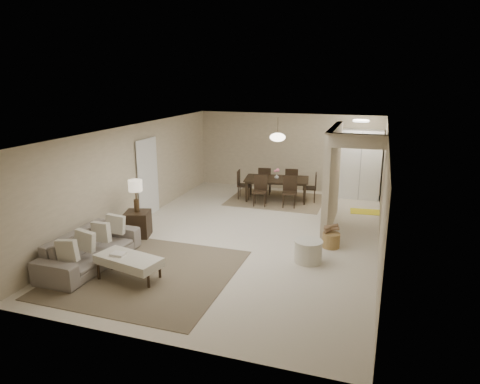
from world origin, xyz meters
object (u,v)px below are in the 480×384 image
(wicker_basket, at_px, (331,240))
(side_table, at_px, (138,224))
(sofa, at_px, (90,249))
(pantry_cabinet, at_px, (361,164))
(round_pouf, at_px, (308,251))
(dining_table, at_px, (276,189))
(ottoman_bench, at_px, (129,261))

(wicker_basket, bearing_deg, side_table, -170.62)
(sofa, xyz_separation_m, side_table, (0.05, 1.69, -0.03))
(wicker_basket, bearing_deg, sofa, -151.52)
(pantry_cabinet, distance_m, sofa, 8.31)
(round_pouf, distance_m, dining_table, 4.49)
(side_table, height_order, wicker_basket, side_table)
(pantry_cabinet, bearing_deg, wicker_basket, -94.62)
(dining_table, bearing_deg, round_pouf, -76.89)
(pantry_cabinet, relative_size, dining_table, 1.11)
(side_table, height_order, round_pouf, side_table)
(wicker_basket, relative_size, dining_table, 0.20)
(side_table, bearing_deg, sofa, -91.70)
(round_pouf, xyz_separation_m, wicker_basket, (0.36, 0.91, -0.06))
(ottoman_bench, height_order, round_pouf, round_pouf)
(pantry_cabinet, bearing_deg, dining_table, -155.54)
(ottoman_bench, distance_m, side_table, 2.23)
(side_table, xyz_separation_m, round_pouf, (4.04, -0.18, -0.08))
(wicker_basket, height_order, dining_table, dining_table)
(wicker_basket, bearing_deg, pantry_cabinet, 85.38)
(round_pouf, distance_m, wicker_basket, 0.98)
(ottoman_bench, xyz_separation_m, wicker_basket, (3.39, 2.71, -0.20))
(ottoman_bench, relative_size, side_table, 2.23)
(wicker_basket, distance_m, dining_table, 3.83)
(sofa, relative_size, wicker_basket, 5.99)
(side_table, bearing_deg, wicker_basket, 9.38)
(ottoman_bench, bearing_deg, round_pouf, 42.66)
(side_table, distance_m, dining_table, 4.64)
(pantry_cabinet, relative_size, round_pouf, 3.63)
(pantry_cabinet, xyz_separation_m, side_table, (-4.75, -5.06, -0.75))
(round_pouf, height_order, wicker_basket, round_pouf)
(pantry_cabinet, height_order, sofa, pantry_cabinet)
(sofa, height_order, ottoman_bench, sofa)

